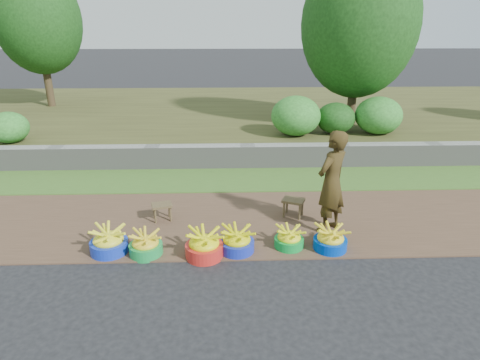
{
  "coord_description": "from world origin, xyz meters",
  "views": [
    {
      "loc": [
        -0.48,
        -4.95,
        3.14
      ],
      "look_at": [
        -0.27,
        1.3,
        0.75
      ],
      "focal_mm": 30.0,
      "sensor_mm": 36.0,
      "label": 1
    }
  ],
  "objects_px": {
    "basin_a": "(109,242)",
    "basin_d": "(237,241)",
    "stool_left": "(162,207)",
    "stool_right": "(293,203)",
    "vendor_woman": "(332,182)",
    "basin_e": "(289,239)",
    "basin_c": "(204,245)",
    "basin_b": "(146,245)",
    "basin_f": "(330,240)"
  },
  "relations": [
    {
      "from": "basin_a",
      "to": "basin_d",
      "type": "xyz_separation_m",
      "value": [
        1.89,
        -0.03,
        -0.01
      ]
    },
    {
      "from": "basin_d",
      "to": "stool_left",
      "type": "xyz_separation_m",
      "value": [
        -1.25,
        1.06,
        0.08
      ]
    },
    {
      "from": "basin_d",
      "to": "stool_right",
      "type": "xyz_separation_m",
      "value": [
        1.02,
        1.13,
        0.1
      ]
    },
    {
      "from": "stool_left",
      "to": "vendor_woman",
      "type": "distance_m",
      "value": 2.86
    },
    {
      "from": "basin_e",
      "to": "stool_right",
      "type": "relative_size",
      "value": 0.99
    },
    {
      "from": "stool_left",
      "to": "vendor_woman",
      "type": "xyz_separation_m",
      "value": [
        2.76,
        -0.46,
        0.6
      ]
    },
    {
      "from": "basin_a",
      "to": "vendor_woman",
      "type": "distance_m",
      "value": 3.51
    },
    {
      "from": "basin_a",
      "to": "basin_c",
      "type": "relative_size",
      "value": 0.99
    },
    {
      "from": "basin_b",
      "to": "basin_e",
      "type": "relative_size",
      "value": 1.1
    },
    {
      "from": "basin_f",
      "to": "stool_right",
      "type": "bearing_deg",
      "value": 108.78
    },
    {
      "from": "basin_a",
      "to": "stool_right",
      "type": "height_order",
      "value": "basin_a"
    },
    {
      "from": "basin_f",
      "to": "basin_c",
      "type": "bearing_deg",
      "value": -176.07
    },
    {
      "from": "basin_b",
      "to": "basin_c",
      "type": "bearing_deg",
      "value": -5.38
    },
    {
      "from": "basin_d",
      "to": "basin_f",
      "type": "distance_m",
      "value": 1.4
    },
    {
      "from": "vendor_woman",
      "to": "stool_left",
      "type": "bearing_deg",
      "value": -51.36
    },
    {
      "from": "basin_b",
      "to": "stool_left",
      "type": "xyz_separation_m",
      "value": [
        0.08,
        1.1,
        0.09
      ]
    },
    {
      "from": "basin_c",
      "to": "basin_d",
      "type": "distance_m",
      "value": 0.49
    },
    {
      "from": "basin_d",
      "to": "basin_b",
      "type": "bearing_deg",
      "value": -178.38
    },
    {
      "from": "basin_f",
      "to": "vendor_woman",
      "type": "bearing_deg",
      "value": 79.63
    },
    {
      "from": "basin_a",
      "to": "basin_b",
      "type": "height_order",
      "value": "basin_a"
    },
    {
      "from": "stool_right",
      "to": "vendor_woman",
      "type": "bearing_deg",
      "value": -47.13
    },
    {
      "from": "basin_c",
      "to": "basin_f",
      "type": "relative_size",
      "value": 1.11
    },
    {
      "from": "basin_b",
      "to": "stool_right",
      "type": "xyz_separation_m",
      "value": [
        2.35,
        1.17,
        0.11
      ]
    },
    {
      "from": "basin_f",
      "to": "stool_left",
      "type": "height_order",
      "value": "basin_f"
    },
    {
      "from": "basin_f",
      "to": "vendor_woman",
      "type": "distance_m",
      "value": 0.92
    },
    {
      "from": "basin_a",
      "to": "basin_d",
      "type": "distance_m",
      "value": 1.89
    },
    {
      "from": "basin_e",
      "to": "basin_f",
      "type": "distance_m",
      "value": 0.61
    },
    {
      "from": "basin_e",
      "to": "vendor_woman",
      "type": "distance_m",
      "value": 1.13
    },
    {
      "from": "basin_e",
      "to": "stool_right",
      "type": "height_order",
      "value": "stool_right"
    },
    {
      "from": "basin_e",
      "to": "basin_f",
      "type": "relative_size",
      "value": 0.88
    },
    {
      "from": "basin_a",
      "to": "basin_c",
      "type": "xyz_separation_m",
      "value": [
        1.41,
        -0.15,
        0.0
      ]
    },
    {
      "from": "stool_right",
      "to": "basin_d",
      "type": "bearing_deg",
      "value": -131.97
    },
    {
      "from": "basin_d",
      "to": "stool_right",
      "type": "height_order",
      "value": "basin_d"
    },
    {
      "from": "basin_a",
      "to": "basin_d",
      "type": "relative_size",
      "value": 1.07
    },
    {
      "from": "basin_b",
      "to": "stool_right",
      "type": "height_order",
      "value": "basin_b"
    },
    {
      "from": "basin_d",
      "to": "basin_f",
      "type": "xyz_separation_m",
      "value": [
        1.4,
        0.01,
        -0.01
      ]
    },
    {
      "from": "basin_a",
      "to": "basin_e",
      "type": "bearing_deg",
      "value": 1.31
    },
    {
      "from": "basin_a",
      "to": "stool_left",
      "type": "distance_m",
      "value": 1.21
    },
    {
      "from": "basin_d",
      "to": "stool_left",
      "type": "height_order",
      "value": "basin_d"
    },
    {
      "from": "basin_c",
      "to": "stool_right",
      "type": "bearing_deg",
      "value": 39.95
    },
    {
      "from": "basin_b",
      "to": "basin_d",
      "type": "xyz_separation_m",
      "value": [
        1.34,
        0.04,
        0.01
      ]
    },
    {
      "from": "stool_left",
      "to": "basin_d",
      "type": "bearing_deg",
      "value": -40.29
    },
    {
      "from": "basin_f",
      "to": "vendor_woman",
      "type": "relative_size",
      "value": 0.3
    },
    {
      "from": "basin_c",
      "to": "stool_right",
      "type": "height_order",
      "value": "basin_c"
    },
    {
      "from": "basin_e",
      "to": "basin_f",
      "type": "height_order",
      "value": "basin_f"
    },
    {
      "from": "stool_left",
      "to": "vendor_woman",
      "type": "bearing_deg",
      "value": -9.39
    },
    {
      "from": "basin_f",
      "to": "basin_d",
      "type": "bearing_deg",
      "value": -179.58
    },
    {
      "from": "vendor_woman",
      "to": "basin_b",
      "type": "bearing_deg",
      "value": -29.24
    },
    {
      "from": "basin_b",
      "to": "basin_c",
      "type": "height_order",
      "value": "basin_c"
    },
    {
      "from": "basin_d",
      "to": "basin_e",
      "type": "distance_m",
      "value": 0.8
    }
  ]
}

